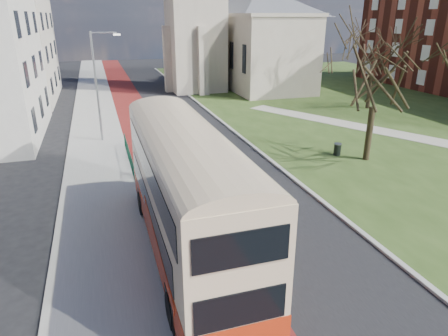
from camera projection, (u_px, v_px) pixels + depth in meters
name	position (u px, v px, depth m)	size (l,w,h in m)	color
ground	(232.00, 256.00, 16.23)	(160.00, 160.00, 0.00)	black
road_carriageway	(174.00, 129.00, 34.45)	(9.00, 120.00, 0.01)	black
bus_lane	(143.00, 131.00, 33.69)	(3.40, 120.00, 0.01)	#591414
pavement_west	(96.00, 134.00, 32.59)	(4.00, 120.00, 0.12)	gray
kerb_west	(121.00, 132.00, 33.16)	(0.25, 120.00, 0.13)	#999993
kerb_east	(218.00, 119.00, 37.51)	(0.25, 80.00, 0.13)	#999993
grass_green	(394.00, 106.00, 43.16)	(40.00, 80.00, 0.04)	#2C4217
footpath	(436.00, 142.00, 30.76)	(2.20, 36.00, 0.03)	#9E998C
pedestrian_railing	(145.00, 211.00, 18.76)	(0.07, 24.00, 1.12)	#0D3A27
street_block_far	(2.00, 48.00, 44.03)	(10.30, 16.30, 11.50)	beige
streetlamp	(98.00, 82.00, 29.38)	(2.13, 0.18, 8.00)	gray
bus	(186.00, 189.00, 15.25)	(2.97, 12.40, 5.18)	#A5290F
winter_tree_near	(379.00, 62.00, 24.73)	(8.20, 8.20, 9.25)	#2E2617
winter_tree_far	(375.00, 44.00, 39.69)	(8.07, 8.07, 9.29)	#312518
litter_bin	(337.00, 149.00, 27.67)	(0.61, 0.61, 0.85)	black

